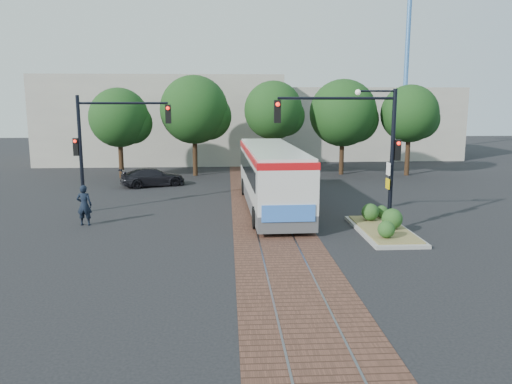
% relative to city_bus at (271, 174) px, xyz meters
% --- Properties ---
extents(ground, '(120.00, 120.00, 0.00)m').
position_rel_city_bus_xyz_m(ground, '(-0.34, -4.52, -1.85)').
color(ground, black).
rests_on(ground, ground).
extents(trackbed, '(3.60, 40.00, 0.02)m').
position_rel_city_bus_xyz_m(trackbed, '(-0.34, -0.52, -1.84)').
color(trackbed, brown).
rests_on(trackbed, ground).
extents(tree_row, '(26.40, 5.60, 7.67)m').
position_rel_city_bus_xyz_m(tree_row, '(0.87, 11.89, 3.00)').
color(tree_row, '#382314').
rests_on(tree_row, ground).
extents(warehouses, '(40.00, 13.00, 8.00)m').
position_rel_city_bus_xyz_m(warehouses, '(-0.87, 24.22, 1.97)').
color(warehouses, '#ADA899').
rests_on(warehouses, ground).
extents(crane, '(8.00, 0.50, 18.00)m').
position_rel_city_bus_xyz_m(crane, '(17.66, 29.48, 9.03)').
color(crane, '#3F72B2').
rests_on(crane, ground).
extents(city_bus, '(2.98, 12.47, 3.32)m').
position_rel_city_bus_xyz_m(city_bus, '(0.00, 0.00, 0.00)').
color(city_bus, '#47474A').
rests_on(city_bus, ground).
extents(traffic_island, '(2.20, 5.20, 1.13)m').
position_rel_city_bus_xyz_m(traffic_island, '(4.48, -5.42, -1.52)').
color(traffic_island, gray).
rests_on(traffic_island, ground).
extents(signal_pole_main, '(5.49, 0.46, 6.00)m').
position_rel_city_bus_xyz_m(signal_pole_main, '(3.52, -5.33, 2.31)').
color(signal_pole_main, black).
rests_on(signal_pole_main, ground).
extents(signal_pole_left, '(4.99, 0.34, 6.00)m').
position_rel_city_bus_xyz_m(signal_pole_left, '(-8.71, -0.53, 2.02)').
color(signal_pole_left, black).
rests_on(signal_pole_left, ground).
extents(officer, '(0.72, 0.49, 1.90)m').
position_rel_city_bus_xyz_m(officer, '(-9.00, -3.40, -0.90)').
color(officer, black).
rests_on(officer, ground).
extents(parked_car, '(4.66, 3.19, 1.25)m').
position_rel_city_bus_xyz_m(parked_car, '(-7.44, 7.47, -1.22)').
color(parked_car, black).
rests_on(parked_car, ground).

